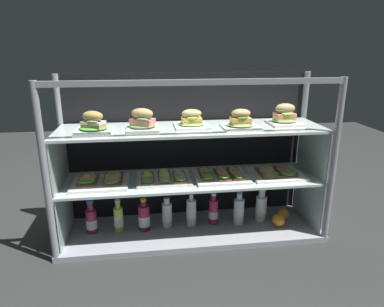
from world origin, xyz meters
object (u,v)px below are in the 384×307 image
Objects in this scene: plated_roll_sandwich_right_of_center at (191,121)px; open_sandwich_tray_near_right_corner at (221,175)px; juice_bottle_tucked_behind at (191,212)px; juice_bottle_front_fourth at (239,211)px; plated_roll_sandwich_far_left at (241,122)px; juice_bottle_back_right at (119,219)px; orange_fruit_near_left_post at (279,220)px; juice_bottle_near_post at (91,220)px; juice_bottle_front_second at (144,218)px; open_sandwich_tray_far_right at (101,181)px; plated_roll_sandwich_left_of_center at (285,117)px; open_sandwich_tray_center at (164,178)px; juice_bottle_front_right_end at (261,207)px; juice_bottle_back_left at (167,214)px; juice_bottle_front_middle at (213,211)px; open_sandwich_tray_near_left_corner at (276,173)px; plated_roll_sandwich_near_right_corner at (142,122)px; plated_roll_sandwich_far_right at (93,125)px; orange_fruit_beside_bottles at (283,214)px.

open_sandwich_tray_near_right_corner is (0.18, -0.04, -0.33)m from plated_roll_sandwich_right_of_center.
juice_bottle_tucked_behind is 1.04× the size of juice_bottle_front_fourth.
plated_roll_sandwich_far_left is 0.93× the size of juice_bottle_front_fourth.
open_sandwich_tray_near_right_corner reaches higher than juice_bottle_back_right.
open_sandwich_tray_near_right_corner is 0.49m from orange_fruit_near_left_post.
juice_bottle_near_post is 0.32m from juice_bottle_front_second.
open_sandwich_tray_near_right_corner is 3.95× the size of orange_fruit_near_left_post.
plated_roll_sandwich_right_of_center is 0.62× the size of open_sandwich_tray_far_right.
juice_bottle_back_right is (-1.01, 0.02, -0.61)m from plated_roll_sandwich_left_of_center.
juice_bottle_back_right is at bearing 178.81° from plated_roll_sandwich_right_of_center.
juice_bottle_near_post is at bearing 173.87° from open_sandwich_tray_center.
juice_bottle_front_right_end reaches higher than orange_fruit_near_left_post.
juice_bottle_back_left is 1.01× the size of juice_bottle_front_middle.
plated_roll_sandwich_left_of_center is 0.35m from open_sandwich_tray_near_left_corner.
plated_roll_sandwich_right_of_center is 1.08× the size of plated_roll_sandwich_left_of_center.
plated_roll_sandwich_left_of_center is 0.74m from juice_bottle_front_middle.
plated_roll_sandwich_near_right_corner is 0.71m from juice_bottle_near_post.
juice_bottle_back_left reaches higher than juice_bottle_back_right.
plated_roll_sandwich_left_of_center reaches higher than open_sandwich_tray_near_left_corner.
plated_roll_sandwich_near_right_corner is at bearing 177.05° from plated_roll_sandwich_far_left.
juice_bottle_front_fourth is at bearing -3.00° from juice_bottle_tucked_behind.
juice_bottle_near_post is at bearing 177.09° from juice_bottle_back_right.
open_sandwich_tray_near_left_corner is at bearing 1.79° from plated_roll_sandwich_far_right.
plated_roll_sandwich_right_of_center is at bearing 166.25° from open_sandwich_tray_near_right_corner.
plated_roll_sandwich_right_of_center is at bearing 8.10° from plated_roll_sandwich_near_right_corner.
juice_bottle_front_fourth is (-0.21, 0.04, -0.26)m from open_sandwich_tray_near_left_corner.
plated_roll_sandwich_right_of_center is at bearing -9.08° from juice_bottle_back_left.
juice_bottle_front_right_end is (0.63, 0.05, -0.26)m from open_sandwich_tray_center.
orange_fruit_beside_bottles is at bearing -4.28° from juice_bottle_front_right_end.
juice_bottle_near_post is at bearing -179.57° from juice_bottle_front_middle.
open_sandwich_tray_far_right is 1.00× the size of open_sandwich_tray_near_right_corner.
juice_bottle_tucked_behind is at bearing -179.33° from juice_bottle_front_right_end.
open_sandwich_tray_center is 4.27× the size of orange_fruit_beside_bottles.
juice_bottle_back_right is at bearing 179.13° from plated_roll_sandwich_left_of_center.
juice_bottle_back_left is (0.46, 0.01, 0.01)m from juice_bottle_near_post.
juice_bottle_tucked_behind is at bearing 162.93° from plated_roll_sandwich_far_left.
plated_roll_sandwich_far_right reaches higher than plated_roll_sandwich_far_left.
juice_bottle_back_right is 0.99× the size of juice_bottle_front_second.
juice_bottle_front_fourth is at bearing 0.12° from plated_roll_sandwich_right_of_center.
open_sandwich_tray_near_right_corner is 1.38× the size of juice_bottle_tucked_behind.
plated_roll_sandwich_left_of_center is at bearing -4.05° from juice_bottle_front_middle.
juice_bottle_tucked_behind is (0.28, 0.06, -0.60)m from plated_roll_sandwich_near_right_corner.
orange_fruit_near_left_post is (0.83, -0.03, -0.65)m from plated_roll_sandwich_near_right_corner.
juice_bottle_front_fourth is at bearing -0.03° from juice_bottle_front_second.
plated_roll_sandwich_left_of_center reaches higher than juice_bottle_front_second.
plated_roll_sandwich_right_of_center reaches higher than open_sandwich_tray_far_right.
plated_roll_sandwich_far_left is at bearing 179.98° from orange_fruit_near_left_post.
plated_roll_sandwich_right_of_center is 0.93× the size of juice_bottle_near_post.
plated_roll_sandwich_far_right reaches higher than juice_bottle_tucked_behind.
plated_roll_sandwich_far_left reaches higher than orange_fruit_beside_bottles.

